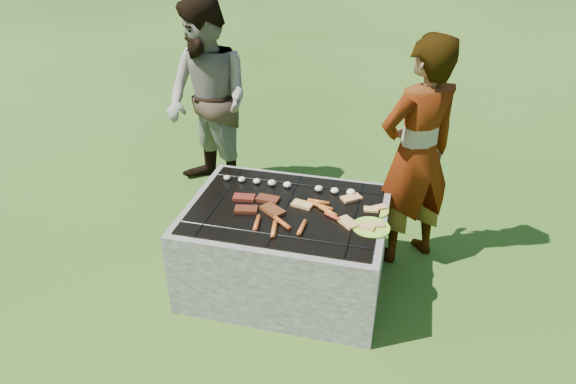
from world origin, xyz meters
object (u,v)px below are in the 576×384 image
(plate_far, at_px, (374,210))
(bystander, at_px, (208,102))
(cook, at_px, (416,155))
(fire_pit, at_px, (286,248))
(plate_near, at_px, (371,227))

(plate_far, distance_m, bystander, 1.84)
(plate_far, distance_m, cook, 0.52)
(fire_pit, height_order, plate_far, plate_far)
(plate_near, relative_size, bystander, 0.18)
(plate_far, distance_m, plate_near, 0.21)
(cook, relative_size, bystander, 0.97)
(fire_pit, bearing_deg, plate_near, -9.75)
(plate_far, xyz_separation_m, plate_near, (0.00, -0.21, 0.00))
(fire_pit, distance_m, bystander, 1.58)
(fire_pit, height_order, bystander, bystander)
(cook, bearing_deg, bystander, -56.13)
(plate_near, distance_m, cook, 0.70)
(cook, distance_m, bystander, 1.84)
(cook, xyz_separation_m, bystander, (-1.75, 0.58, 0.02))
(plate_far, bearing_deg, cook, 61.34)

